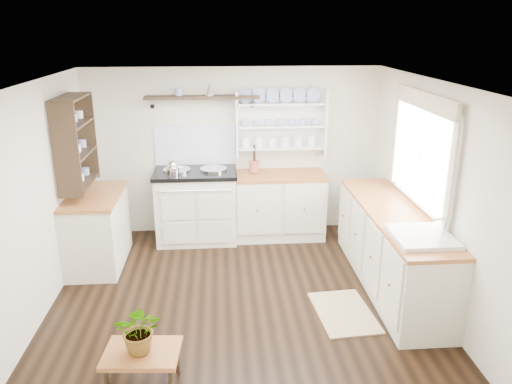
{
  "coord_description": "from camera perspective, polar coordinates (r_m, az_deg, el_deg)",
  "views": [
    {
      "loc": [
        -0.19,
        -4.85,
        2.81
      ],
      "look_at": [
        0.19,
        0.25,
        1.1
      ],
      "focal_mm": 35.0,
      "sensor_mm": 36.0,
      "label": 1
    }
  ],
  "objects": [
    {
      "name": "right_cabinets",
      "position": [
        5.79,
        15.23,
        -6.13
      ],
      "size": [
        0.62,
        2.43,
        0.9
      ],
      "color": "beige",
      "rests_on": "floor"
    },
    {
      "name": "aga_cooker",
      "position": [
        6.83,
        -6.81,
        -1.44
      ],
      "size": [
        1.1,
        0.76,
        1.01
      ],
      "color": "beige",
      "rests_on": "floor"
    },
    {
      "name": "high_shelf",
      "position": [
        6.69,
        -6.16,
        10.64
      ],
      "size": [
        1.5,
        0.29,
        0.16
      ],
      "color": "black",
      "rests_on": "wall_back"
    },
    {
      "name": "wall_back",
      "position": [
        6.95,
        -2.62,
        4.65
      ],
      "size": [
        4.0,
        0.02,
        2.3
      ],
      "primitive_type": "cube",
      "color": "beige",
      "rests_on": "ground"
    },
    {
      "name": "left_cabinets",
      "position": [
        6.39,
        -17.69,
        -4.0
      ],
      "size": [
        0.62,
        1.13,
        0.9
      ],
      "color": "beige",
      "rests_on": "floor"
    },
    {
      "name": "kettle",
      "position": [
        6.57,
        -9.47,
        2.58
      ],
      "size": [
        0.18,
        0.18,
        0.21
      ],
      "primitive_type": null,
      "color": "silver",
      "rests_on": "aga_cooker"
    },
    {
      "name": "floor",
      "position": [
        5.61,
        -1.82,
        -11.6
      ],
      "size": [
        4.0,
        3.8,
        0.01
      ],
      "primitive_type": "cube",
      "color": "black",
      "rests_on": "ground"
    },
    {
      "name": "potted_plant",
      "position": [
        4.19,
        -13.13,
        -15.02
      ],
      "size": [
        0.37,
        0.32,
        0.41
      ],
      "primitive_type": "imported",
      "rotation": [
        0.0,
        0.0,
        -0.01
      ],
      "color": "#3F7233",
      "rests_on": "center_table"
    },
    {
      "name": "wall_left",
      "position": [
        5.44,
        -23.52,
        -0.88
      ],
      "size": [
        0.02,
        3.8,
        2.3
      ],
      "primitive_type": "cube",
      "color": "beige",
      "rests_on": "ground"
    },
    {
      "name": "floor_rug",
      "position": [
        5.35,
        10.01,
        -13.4
      ],
      "size": [
        0.62,
        0.89,
        0.02
      ],
      "primitive_type": "cube",
      "rotation": [
        0.0,
        0.0,
        0.08
      ],
      "color": "olive",
      "rests_on": "floor"
    },
    {
      "name": "wall_right",
      "position": [
        5.57,
        19.06,
        0.11
      ],
      "size": [
        0.02,
        3.8,
        2.3
      ],
      "primitive_type": "cube",
      "color": "beige",
      "rests_on": "ground"
    },
    {
      "name": "back_cabinets",
      "position": [
        6.91,
        2.53,
        -1.42
      ],
      "size": [
        1.27,
        0.63,
        0.9
      ],
      "color": "beige",
      "rests_on": "floor"
    },
    {
      "name": "utensil_crock",
      "position": [
        6.79,
        -0.26,
        2.93
      ],
      "size": [
        0.13,
        0.13,
        0.15
      ],
      "primitive_type": "cylinder",
      "color": "#9C4A39",
      "rests_on": "back_cabinets"
    },
    {
      "name": "belfast_sink",
      "position": [
        5.02,
        18.31,
        -6.09
      ],
      "size": [
        0.55,
        0.6,
        0.45
      ],
      "color": "white",
      "rests_on": "right_cabinets"
    },
    {
      "name": "center_table",
      "position": [
        4.33,
        -12.88,
        -17.78
      ],
      "size": [
        0.63,
        0.48,
        0.33
      ],
      "rotation": [
        0.0,
        0.0,
        -0.08
      ],
      "color": "brown",
      "rests_on": "floor"
    },
    {
      "name": "window",
      "position": [
        5.58,
        18.43,
        4.63
      ],
      "size": [
        0.08,
        1.55,
        1.22
      ],
      "color": "white",
      "rests_on": "wall_right"
    },
    {
      "name": "plate_rack",
      "position": [
        6.88,
        2.82,
        7.95
      ],
      "size": [
        1.2,
        0.22,
        0.9
      ],
      "color": "white",
      "rests_on": "wall_back"
    },
    {
      "name": "left_shelving",
      "position": [
        6.11,
        -19.95,
        5.48
      ],
      "size": [
        0.28,
        0.8,
        1.05
      ],
      "primitive_type": "cube",
      "color": "black",
      "rests_on": "wall_left"
    },
    {
      "name": "ceiling",
      "position": [
        4.88,
        -2.1,
        12.48
      ],
      "size": [
        4.0,
        3.8,
        0.01
      ],
      "primitive_type": "cube",
      "color": "white",
      "rests_on": "wall_back"
    }
  ]
}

